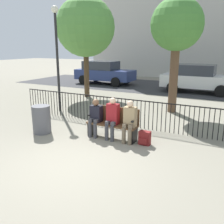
{
  "coord_description": "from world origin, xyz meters",
  "views": [
    {
      "loc": [
        3.24,
        -4.2,
        2.63
      ],
      "look_at": [
        0.0,
        1.94,
        0.8
      ],
      "focal_mm": 40.0,
      "sensor_mm": 36.0,
      "label": 1
    }
  ],
  "objects_px": {
    "parked_car_0": "(197,78)",
    "seated_person_0": "(95,116)",
    "park_bench": "(113,122)",
    "seated_person_1": "(112,117)",
    "lamp_post": "(57,45)",
    "parked_car_1": "(104,72)",
    "trash_bin": "(42,119)",
    "tree_2": "(177,26)",
    "backpack": "(145,138)",
    "seated_person_2": "(130,120)",
    "tree_1": "(85,27)"
  },
  "relations": [
    {
      "from": "lamp_post",
      "to": "parked_car_1",
      "type": "xyz_separation_m",
      "value": [
        -2.26,
        7.69,
        -1.85
      ]
    },
    {
      "from": "backpack",
      "to": "parked_car_1",
      "type": "xyz_separation_m",
      "value": [
        -6.72,
        9.54,
        0.65
      ]
    },
    {
      "from": "park_bench",
      "to": "parked_car_1",
      "type": "relative_size",
      "value": 0.37
    },
    {
      "from": "backpack",
      "to": "trash_bin",
      "type": "distance_m",
      "value": 3.25
    },
    {
      "from": "tree_1",
      "to": "lamp_post",
      "type": "height_order",
      "value": "tree_1"
    },
    {
      "from": "tree_2",
      "to": "parked_car_1",
      "type": "xyz_separation_m",
      "value": [
        -6.44,
        5.63,
        -2.53
      ]
    },
    {
      "from": "parked_car_0",
      "to": "trash_bin",
      "type": "height_order",
      "value": "parked_car_0"
    },
    {
      "from": "park_bench",
      "to": "trash_bin",
      "type": "relative_size",
      "value": 1.77
    },
    {
      "from": "seated_person_1",
      "to": "tree_1",
      "type": "height_order",
      "value": "tree_1"
    },
    {
      "from": "parked_car_0",
      "to": "parked_car_1",
      "type": "xyz_separation_m",
      "value": [
        -6.54,
        0.47,
        0.0
      ]
    },
    {
      "from": "seated_person_2",
      "to": "lamp_post",
      "type": "distance_m",
      "value": 4.87
    },
    {
      "from": "park_bench",
      "to": "backpack",
      "type": "xyz_separation_m",
      "value": [
        1.03,
        -0.1,
        -0.3
      ]
    },
    {
      "from": "parked_car_0",
      "to": "park_bench",
      "type": "bearing_deg",
      "value": -95.43
    },
    {
      "from": "backpack",
      "to": "parked_car_0",
      "type": "height_order",
      "value": "parked_car_0"
    },
    {
      "from": "park_bench",
      "to": "seated_person_1",
      "type": "bearing_deg",
      "value": -75.53
    },
    {
      "from": "seated_person_0",
      "to": "backpack",
      "type": "height_order",
      "value": "seated_person_0"
    },
    {
      "from": "tree_2",
      "to": "trash_bin",
      "type": "bearing_deg",
      "value": -122.99
    },
    {
      "from": "tree_1",
      "to": "seated_person_1",
      "type": "bearing_deg",
      "value": -50.22
    },
    {
      "from": "trash_bin",
      "to": "seated_person_2",
      "type": "bearing_deg",
      "value": 11.25
    },
    {
      "from": "seated_person_1",
      "to": "lamp_post",
      "type": "xyz_separation_m",
      "value": [
        -3.47,
        1.88,
        2.01
      ]
    },
    {
      "from": "seated_person_0",
      "to": "lamp_post",
      "type": "height_order",
      "value": "lamp_post"
    },
    {
      "from": "seated_person_2",
      "to": "lamp_post",
      "type": "height_order",
      "value": "lamp_post"
    },
    {
      "from": "park_bench",
      "to": "lamp_post",
      "type": "relative_size",
      "value": 0.37
    },
    {
      "from": "seated_person_1",
      "to": "lamp_post",
      "type": "height_order",
      "value": "lamp_post"
    },
    {
      "from": "tree_1",
      "to": "parked_car_1",
      "type": "height_order",
      "value": "tree_1"
    },
    {
      "from": "seated_person_0",
      "to": "parked_car_1",
      "type": "xyz_separation_m",
      "value": [
        -5.16,
        9.57,
        0.21
      ]
    },
    {
      "from": "parked_car_0",
      "to": "seated_person_0",
      "type": "bearing_deg",
      "value": -98.66
    },
    {
      "from": "lamp_post",
      "to": "trash_bin",
      "type": "xyz_separation_m",
      "value": [
        1.27,
        -2.42,
        -2.26
      ]
    },
    {
      "from": "tree_2",
      "to": "parked_car_1",
      "type": "bearing_deg",
      "value": 138.85
    },
    {
      "from": "park_bench",
      "to": "trash_bin",
      "type": "bearing_deg",
      "value": -162.75
    },
    {
      "from": "tree_2",
      "to": "trash_bin",
      "type": "height_order",
      "value": "tree_2"
    },
    {
      "from": "park_bench",
      "to": "seated_person_0",
      "type": "xyz_separation_m",
      "value": [
        -0.53,
        -0.13,
        0.15
      ]
    },
    {
      "from": "tree_1",
      "to": "parked_car_0",
      "type": "height_order",
      "value": "tree_1"
    },
    {
      "from": "park_bench",
      "to": "seated_person_2",
      "type": "height_order",
      "value": "seated_person_2"
    },
    {
      "from": "seated_person_1",
      "to": "trash_bin",
      "type": "relative_size",
      "value": 1.41
    },
    {
      "from": "tree_2",
      "to": "trash_bin",
      "type": "distance_m",
      "value": 6.1
    },
    {
      "from": "seated_person_0",
      "to": "seated_person_1",
      "type": "relative_size",
      "value": 0.92
    },
    {
      "from": "trash_bin",
      "to": "tree_2",
      "type": "bearing_deg",
      "value": 57.01
    },
    {
      "from": "backpack",
      "to": "tree_2",
      "type": "relative_size",
      "value": 0.09
    },
    {
      "from": "backpack",
      "to": "parked_car_1",
      "type": "bearing_deg",
      "value": 125.14
    },
    {
      "from": "seated_person_2",
      "to": "park_bench",
      "type": "bearing_deg",
      "value": 167.59
    },
    {
      "from": "seated_person_0",
      "to": "parked_car_0",
      "type": "height_order",
      "value": "parked_car_0"
    },
    {
      "from": "seated_person_2",
      "to": "tree_1",
      "type": "relative_size",
      "value": 0.24
    },
    {
      "from": "park_bench",
      "to": "tree_2",
      "type": "xyz_separation_m",
      "value": [
        0.75,
        3.82,
        2.88
      ]
    },
    {
      "from": "tree_1",
      "to": "tree_2",
      "type": "height_order",
      "value": "tree_1"
    },
    {
      "from": "seated_person_1",
      "to": "trash_bin",
      "type": "distance_m",
      "value": 2.28
    },
    {
      "from": "tree_1",
      "to": "trash_bin",
      "type": "relative_size",
      "value": 5.86
    },
    {
      "from": "parked_car_0",
      "to": "trash_bin",
      "type": "bearing_deg",
      "value": -107.39
    },
    {
      "from": "seated_person_1",
      "to": "seated_person_0",
      "type": "bearing_deg",
      "value": -179.42
    },
    {
      "from": "parked_car_0",
      "to": "seated_person_2",
      "type": "bearing_deg",
      "value": -91.74
    }
  ]
}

